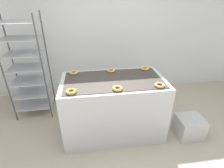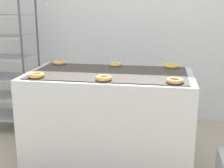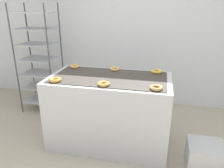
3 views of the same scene
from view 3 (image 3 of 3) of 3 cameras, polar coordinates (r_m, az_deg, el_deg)
The scene contains 10 objects.
wall_back at distance 4.04m, azimuth 4.23°, elevation 14.48°, with size 8.00×0.05×2.80m.
fryer_machine at distance 2.91m, azimuth -0.65°, elevation -7.03°, with size 1.53×0.83×0.95m.
baking_rack_cart at distance 3.91m, azimuth -18.44°, elevation 6.22°, with size 0.64×0.48×1.82m.
glaze_bin at distance 2.84m, azimuth 23.07°, elevation -17.08°, with size 0.40×0.36×0.33m.
donut_near_left at distance 2.65m, azimuth -14.55°, elevation 1.08°, with size 0.14×0.14×0.04m, color gold.
donut_near_center at distance 2.45m, azimuth -2.18°, elevation 0.06°, with size 0.14×0.14×0.04m, color gold.
donut_near_right at distance 2.38m, azimuth 11.46°, elevation -0.95°, with size 0.14×0.14×0.04m, color tan.
donut_far_left at distance 3.17m, azimuth -9.73°, elevation 4.59°, with size 0.14×0.14×0.04m, color tan.
donut_far_center at distance 3.00m, azimuth 0.77°, elevation 3.96°, with size 0.13×0.13×0.03m, color tan.
donut_far_right at distance 2.95m, azimuth 11.61°, elevation 3.25°, with size 0.14×0.14×0.04m, color gold.
Camera 3 is at (0.60, -1.85, 1.82)m, focal length 35.00 mm.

